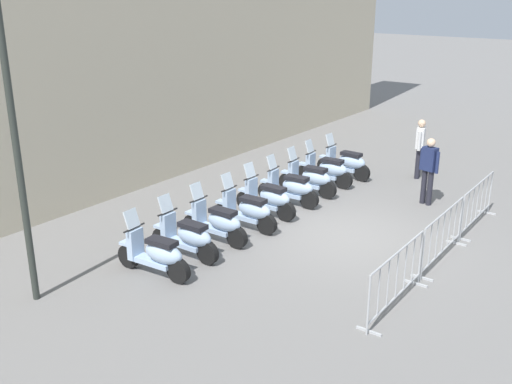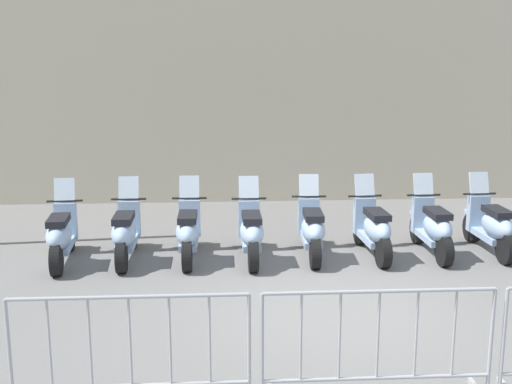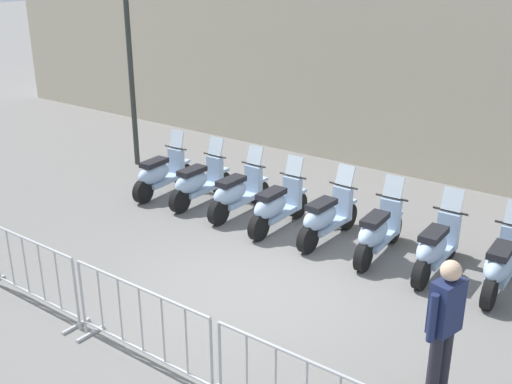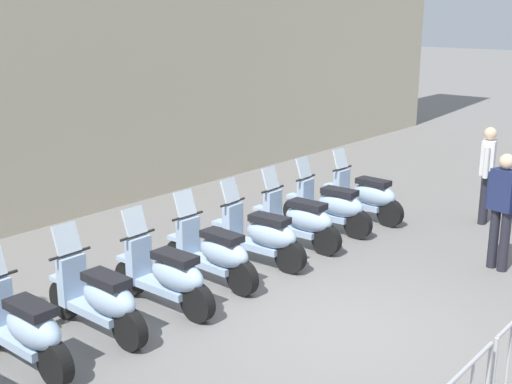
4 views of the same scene
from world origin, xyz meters
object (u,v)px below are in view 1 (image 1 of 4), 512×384
(motorcycle_5, at_px, (291,188))
(motorcycle_6, at_px, (310,179))
(motorcycle_1, at_px, (187,237))
(barrier_segment_0, at_px, (396,279))
(barrier_segment_2, at_px, (477,205))
(officer_mid_plaza, at_px, (429,167))
(motorcycle_4, at_px, (268,198))
(motorcycle_8, at_px, (346,163))
(motorcycle_3, at_px, (247,210))
(motorcycle_0, at_px, (156,254))
(barrier_segment_1, at_px, (443,236))
(motorcycle_7, at_px, (327,170))
(street_lamp, at_px, (12,119))
(officer_near_row_end, at_px, (420,145))
(motorcycle_2, at_px, (217,222))

(motorcycle_5, xyz_separation_m, motorcycle_6, (0.96, 0.08, 0.00))
(motorcycle_1, xyz_separation_m, barrier_segment_0, (0.89, -4.21, 0.07))
(barrier_segment_2, xyz_separation_m, officer_mid_plaza, (0.67, 1.52, 0.45))
(motorcycle_4, xyz_separation_m, motorcycle_8, (3.87, 0.19, 0.00))
(motorcycle_3, height_order, motorcycle_8, same)
(officer_mid_plaza, bearing_deg, motorcycle_6, 115.91)
(motorcycle_0, relative_size, motorcycle_8, 1.00)
(motorcycle_0, height_order, motorcycle_4, same)
(motorcycle_3, bearing_deg, barrier_segment_1, -73.10)
(barrier_segment_2, bearing_deg, motorcycle_1, 144.55)
(motorcycle_5, distance_m, motorcycle_8, 2.90)
(motorcycle_7, height_order, officer_mid_plaza, officer_mid_plaza)
(barrier_segment_1, bearing_deg, motorcycle_1, 128.16)
(motorcycle_4, height_order, street_lamp, street_lamp)
(motorcycle_8, height_order, barrier_segment_2, motorcycle_8)
(barrier_segment_2, bearing_deg, officer_near_row_end, 45.49)
(barrier_segment_1, bearing_deg, motorcycle_0, 136.64)
(motorcycle_3, relative_size, motorcycle_5, 1.00)
(motorcycle_5, relative_size, motorcycle_7, 1.00)
(motorcycle_0, height_order, street_lamp, street_lamp)
(motorcycle_5, bearing_deg, barrier_segment_2, -68.87)
(motorcycle_7, distance_m, street_lamp, 9.17)
(motorcycle_1, bearing_deg, street_lamp, 164.17)
(officer_near_row_end, relative_size, officer_mid_plaza, 1.00)
(motorcycle_1, relative_size, motorcycle_3, 1.00)
(motorcycle_5, bearing_deg, barrier_segment_1, -99.05)
(motorcycle_2, xyz_separation_m, motorcycle_8, (5.80, 0.34, 0.00))
(motorcycle_4, bearing_deg, motorcycle_3, -170.33)
(motorcycle_3, relative_size, motorcycle_7, 1.00)
(barrier_segment_0, bearing_deg, motorcycle_7, 43.43)
(motorcycle_0, height_order, motorcycle_2, same)
(motorcycle_0, distance_m, barrier_segment_0, 4.47)
(motorcycle_1, bearing_deg, motorcycle_8, 3.43)
(barrier_segment_0, bearing_deg, motorcycle_4, 65.63)
(motorcycle_5, relative_size, barrier_segment_1, 0.78)
(officer_mid_plaza, bearing_deg, motorcycle_5, 130.90)
(officer_mid_plaza, bearing_deg, motorcycle_3, 150.09)
(motorcycle_1, height_order, officer_mid_plaza, officer_mid_plaza)
(motorcycle_8, bearing_deg, motorcycle_3, -175.76)
(motorcycle_0, xyz_separation_m, motorcycle_7, (6.75, 0.58, 0.00))
(motorcycle_6, xyz_separation_m, barrier_segment_0, (-3.94, -4.54, 0.07))
(motorcycle_1, relative_size, motorcycle_2, 1.00)
(street_lamp, bearing_deg, barrier_segment_0, -52.85)
(motorcycle_4, relative_size, street_lamp, 0.32)
(motorcycle_1, distance_m, motorcycle_3, 1.94)
(motorcycle_1, relative_size, motorcycle_6, 1.00)
(motorcycle_8, bearing_deg, motorcycle_1, -176.57)
(motorcycle_4, xyz_separation_m, motorcycle_7, (2.90, 0.22, 0.00))
(motorcycle_5, xyz_separation_m, barrier_segment_1, (-0.69, -4.31, 0.07))
(motorcycle_0, xyz_separation_m, street_lamp, (-1.97, 0.97, 2.80))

